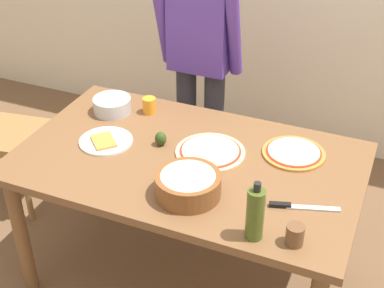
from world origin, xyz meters
The scene contains 13 objects.
ground centered at (0.00, 0.00, 0.00)m, with size 8.00×8.00×0.00m, color brown.
dining_table centered at (0.00, 0.00, 0.67)m, with size 1.60×0.96×0.76m.
person_cook centered at (-0.25, 0.76, 0.94)m, with size 0.49×0.25×1.62m.
pizza_raw_on_board centered at (0.08, 0.08, 0.77)m, with size 0.33×0.33×0.02m.
pizza_cooked_on_tray centered at (0.44, 0.22, 0.77)m, with size 0.30×0.30×0.02m.
plate_with_slice centered at (-0.42, -0.03, 0.77)m, with size 0.26×0.26×0.02m.
popcorn_bowl centered at (0.11, -0.25, 0.82)m, with size 0.28×0.28×0.11m.
mixing_bowl_steel centered at (-0.54, 0.25, 0.80)m, with size 0.20×0.20×0.08m.
olive_oil_bottle centered at (0.44, -0.39, 0.87)m, with size 0.07×0.07×0.26m.
cup_orange centered at (-0.36, 0.32, 0.80)m, with size 0.07×0.07×0.09m, color orange.
cup_small_brown centered at (0.59, -0.37, 0.80)m, with size 0.07×0.07×0.09m, color brown.
chef_knife centered at (0.55, -0.16, 0.77)m, with size 0.28×0.11×0.02m.
avocado centered at (-0.17, 0.06, 0.80)m, with size 0.06×0.06×0.07m, color #2D4219.
Camera 1 is at (0.84, -1.94, 2.21)m, focal length 51.59 mm.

